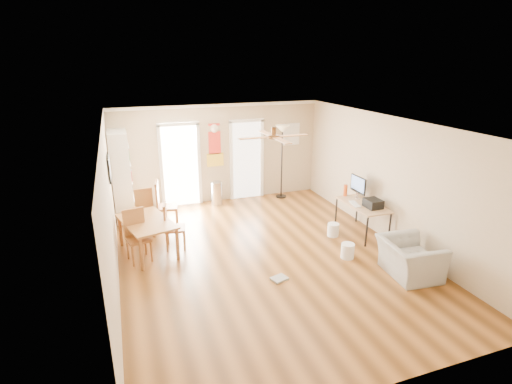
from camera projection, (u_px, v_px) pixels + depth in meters
name	position (u px, v px, depth m)	size (l,w,h in m)	color
floor	(266.00, 257.00, 7.75)	(7.00, 7.00, 0.00)	brown
ceiling	(267.00, 124.00, 6.92)	(5.50, 7.00, 0.00)	silver
wall_back	(219.00, 154.00, 10.46)	(5.50, 0.04, 2.60)	beige
wall_front	(384.00, 295.00, 4.21)	(5.50, 0.04, 2.60)	beige
wall_left	(110.00, 212.00, 6.46)	(0.04, 7.00, 2.60)	beige
wall_right	(390.00, 180.00, 8.20)	(0.04, 7.00, 2.60)	beige
crown_molding	(267.00, 126.00, 6.93)	(5.50, 7.00, 0.08)	white
kitchen_doorway	(180.00, 166.00, 10.19)	(0.90, 0.10, 2.10)	white
bathroom_doorway	(247.00, 161.00, 10.76)	(0.80, 0.10, 2.10)	white
wall_decal	(215.00, 145.00, 10.32)	(0.46, 0.03, 1.10)	red
ac_grille	(291.00, 134.00, 10.95)	(0.50, 0.04, 0.60)	white
framed_poster	(109.00, 168.00, 7.59)	(0.04, 0.66, 0.48)	black
ceiling_fan	(274.00, 137.00, 6.70)	(1.24, 1.24, 0.20)	#593819
bookshelf	(121.00, 176.00, 9.33)	(0.42, 0.96, 2.12)	silver
dining_table	(148.00, 236.00, 7.82)	(0.83, 1.38, 0.69)	#A77636
dining_chair_right_a	(167.00, 204.00, 8.97)	(0.45, 0.45, 1.09)	#A96036
dining_chair_right_b	(175.00, 226.00, 7.97)	(0.40, 0.40, 0.97)	brown
dining_chair_near	(138.00, 237.00, 7.45)	(0.41, 0.41, 1.00)	#A76D36
dining_chair_far	(143.00, 207.00, 9.02)	(0.40, 0.40, 0.96)	olive
trash_can	(217.00, 193.00, 10.44)	(0.29, 0.29, 0.62)	#B5B5B8
torchiere_lamp	(282.00, 162.00, 10.78)	(0.38, 0.38, 2.01)	black
computer_desk	(362.00, 219.00, 8.69)	(0.64, 1.29, 0.69)	tan
imac	(358.00, 187.00, 8.86)	(0.08, 0.55, 0.51)	black
keyboard	(355.00, 204.00, 8.56)	(0.13, 0.41, 0.02)	silver
printer	(373.00, 203.00, 8.35)	(0.31, 0.36, 0.18)	black
orange_bottle	(345.00, 190.00, 9.05)	(0.09, 0.09, 0.27)	#CD4912
wastebasket_a	(333.00, 230.00, 8.62)	(0.25, 0.25, 0.29)	white
wastebasket_b	(348.00, 251.00, 7.66)	(0.26, 0.26, 0.30)	white
floor_cloth	(279.00, 279.00, 6.93)	(0.27, 0.21, 0.04)	gray
armchair	(409.00, 258.00, 7.00)	(1.00, 0.88, 0.65)	#9D9D98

